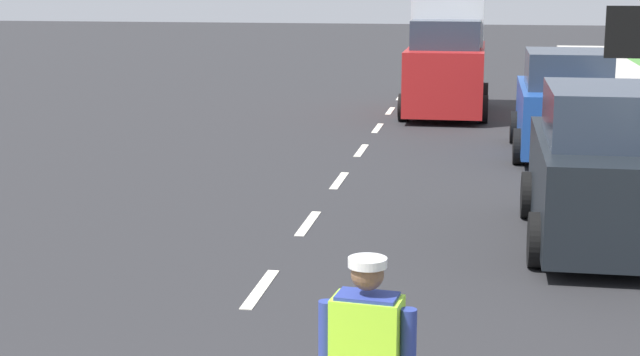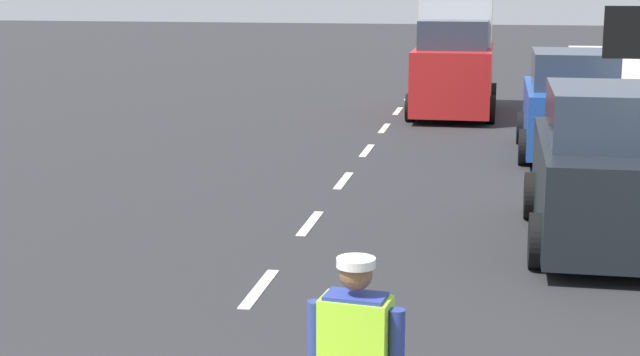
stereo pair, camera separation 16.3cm
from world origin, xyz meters
name	(u,v)px [view 2 (the right image)]	position (x,y,z in m)	size (l,w,h in m)	color
ground_plane	(399,110)	(0.00, 21.00, 0.00)	(96.00, 96.00, 0.00)	#28282B
lane_center_line	(413,91)	(0.00, 25.20, 0.00)	(0.14, 46.40, 0.01)	silver
delivery_truck	(455,51)	(1.46, 20.58, 1.61)	(2.16, 4.60, 3.54)	red
car_parked_curbside	(603,172)	(3.97, 8.34, 0.97)	(1.92, 4.03, 2.10)	black
car_parked_far	(571,107)	(4.01, 14.97, 0.96)	(2.02, 3.88, 2.06)	#1E4799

